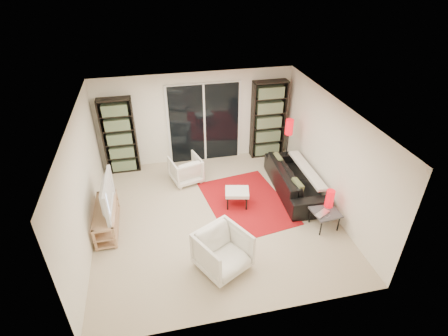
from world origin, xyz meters
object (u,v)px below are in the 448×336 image
at_px(tv_stand, 107,218).
at_px(ottoman, 237,193).
at_px(bookshelf_left, 119,136).
at_px(bookshelf_right, 268,120).
at_px(sofa, 295,179).
at_px(side_table, 325,213).
at_px(floor_lamp, 289,132).
at_px(armchair_front, 223,251).
at_px(armchair_back, 186,169).

distance_m(tv_stand, ottoman, 2.78).
height_order(bookshelf_left, bookshelf_right, bookshelf_right).
distance_m(bookshelf_left, sofa, 4.40).
bearing_deg(bookshelf_right, sofa, -86.98).
bearing_deg(side_table, ottoman, 145.80).
xyz_separation_m(side_table, floor_lamp, (0.01, 2.24, 0.73)).
distance_m(armchair_front, side_table, 2.35).
height_order(tv_stand, side_table, tv_stand).
height_order(armchair_back, floor_lamp, floor_lamp).
bearing_deg(ottoman, floor_lamp, 36.46).
distance_m(armchair_front, ottoman, 1.83).
relative_size(armchair_front, side_table, 1.47).
height_order(bookshelf_right, armchair_front, bookshelf_right).
relative_size(ottoman, floor_lamp, 0.42).
xyz_separation_m(bookshelf_right, floor_lamp, (0.22, -0.90, 0.04)).
relative_size(bookshelf_right, tv_stand, 1.61).
xyz_separation_m(bookshelf_right, sofa, (0.10, -1.82, -0.73)).
height_order(tv_stand, floor_lamp, floor_lamp).
bearing_deg(side_table, bookshelf_right, 93.88).
bearing_deg(armchair_back, side_table, 122.88).
distance_m(bookshelf_right, ottoman, 2.58).
distance_m(sofa, armchair_front, 2.90).
bearing_deg(side_table, sofa, 95.07).
relative_size(armchair_back, floor_lamp, 0.50).
distance_m(ottoman, side_table, 1.91).
bearing_deg(armchair_front, bookshelf_left, 87.19).
height_order(sofa, ottoman, sofa).
bearing_deg(sofa, bookshelf_left, 67.60).
xyz_separation_m(bookshelf_right, armchair_back, (-2.35, -0.84, -0.73)).
distance_m(sofa, side_table, 1.33).
xyz_separation_m(bookshelf_right, tv_stand, (-4.14, -2.25, -0.79)).
bearing_deg(armchair_front, floor_lamp, 23.23).
bearing_deg(tv_stand, sofa, 5.78).
bearing_deg(ottoman, armchair_front, -112.12).
relative_size(bookshelf_right, armchair_back, 2.95).
height_order(armchair_front, ottoman, armchair_front).
distance_m(armchair_back, side_table, 3.45).
bearing_deg(ottoman, armchair_back, 128.60).
distance_m(sofa, ottoman, 1.48).
relative_size(bookshelf_right, sofa, 0.95).
distance_m(tv_stand, armchair_back, 2.28).
height_order(bookshelf_left, floor_lamp, bookshelf_left).
xyz_separation_m(armchair_back, side_table, (2.56, -2.31, 0.03)).
bearing_deg(bookshelf_right, ottoman, -123.36).
bearing_deg(armchair_back, armchair_front, 80.65).
xyz_separation_m(ottoman, side_table, (1.58, -1.07, 0.02)).
xyz_separation_m(armchair_back, floor_lamp, (2.57, -0.06, 0.77)).
relative_size(sofa, floor_lamp, 1.55).
relative_size(armchair_back, armchair_front, 0.84).
relative_size(tv_stand, side_table, 2.28).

